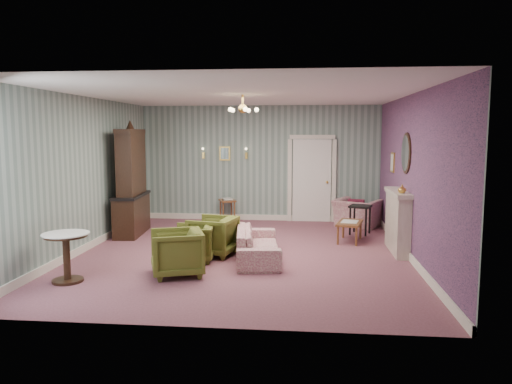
# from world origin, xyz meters

# --- Properties ---
(floor) EXTENTS (7.00, 7.00, 0.00)m
(floor) POSITION_xyz_m (0.00, 0.00, 0.00)
(floor) COLOR #854D5C
(floor) RESTS_ON ground
(ceiling) EXTENTS (7.00, 7.00, 0.00)m
(ceiling) POSITION_xyz_m (0.00, 0.00, 2.90)
(ceiling) COLOR white
(ceiling) RESTS_ON ground
(wall_back) EXTENTS (6.00, 0.00, 6.00)m
(wall_back) POSITION_xyz_m (0.00, 3.50, 1.45)
(wall_back) COLOR slate
(wall_back) RESTS_ON ground
(wall_front) EXTENTS (6.00, 0.00, 6.00)m
(wall_front) POSITION_xyz_m (0.00, -3.50, 1.45)
(wall_front) COLOR slate
(wall_front) RESTS_ON ground
(wall_left) EXTENTS (0.00, 7.00, 7.00)m
(wall_left) POSITION_xyz_m (-3.00, 0.00, 1.45)
(wall_left) COLOR slate
(wall_left) RESTS_ON ground
(wall_right) EXTENTS (0.00, 7.00, 7.00)m
(wall_right) POSITION_xyz_m (3.00, 0.00, 1.45)
(wall_right) COLOR slate
(wall_right) RESTS_ON ground
(wall_right_floral) EXTENTS (0.00, 7.00, 7.00)m
(wall_right_floral) POSITION_xyz_m (2.98, 0.00, 1.45)
(wall_right_floral) COLOR #A95483
(wall_right_floral) RESTS_ON ground
(door) EXTENTS (1.12, 0.12, 2.16)m
(door) POSITION_xyz_m (1.30, 3.46, 1.08)
(door) COLOR white
(door) RESTS_ON floor
(olive_chair_a) EXTENTS (0.94, 0.97, 0.79)m
(olive_chair_a) POSITION_xyz_m (-0.86, -1.49, 0.40)
(olive_chair_a) COLOR brown
(olive_chair_a) RESTS_ON floor
(olive_chair_b) EXTENTS (0.70, 0.73, 0.70)m
(olive_chair_b) POSITION_xyz_m (-0.80, -0.60, 0.35)
(olive_chair_b) COLOR brown
(olive_chair_b) RESTS_ON floor
(olive_chair_c) EXTENTS (0.86, 0.90, 0.78)m
(olive_chair_c) POSITION_xyz_m (-0.53, -0.18, 0.39)
(olive_chair_c) COLOR brown
(olive_chair_c) RESTS_ON floor
(sofa_chintz) EXTENTS (0.77, 1.92, 0.73)m
(sofa_chintz) POSITION_xyz_m (0.31, -0.39, 0.36)
(sofa_chintz) COLOR #963C58
(sofa_chintz) RESTS_ON floor
(wingback_chair) EXTENTS (1.18, 1.05, 0.87)m
(wingback_chair) POSITION_xyz_m (2.39, 2.87, 0.44)
(wingback_chair) COLOR #963C58
(wingback_chair) RESTS_ON floor
(dresser) EXTENTS (0.62, 1.50, 2.44)m
(dresser) POSITION_xyz_m (-2.65, 1.48, 1.22)
(dresser) COLOR black
(dresser) RESTS_ON floor
(fireplace) EXTENTS (0.30, 1.40, 1.16)m
(fireplace) POSITION_xyz_m (2.86, 0.40, 0.58)
(fireplace) COLOR beige
(fireplace) RESTS_ON floor
(mantel_vase) EXTENTS (0.15, 0.15, 0.15)m
(mantel_vase) POSITION_xyz_m (2.84, 0.00, 1.23)
(mantel_vase) COLOR gold
(mantel_vase) RESTS_ON fireplace
(oval_mirror) EXTENTS (0.04, 0.76, 0.84)m
(oval_mirror) POSITION_xyz_m (2.96, 0.40, 1.85)
(oval_mirror) COLOR white
(oval_mirror) RESTS_ON wall_right
(framed_print) EXTENTS (0.04, 0.34, 0.42)m
(framed_print) POSITION_xyz_m (2.97, 1.75, 1.60)
(framed_print) COLOR gold
(framed_print) RESTS_ON wall_right
(coffee_table) EXTENTS (0.63, 0.90, 0.42)m
(coffee_table) POSITION_xyz_m (2.05, 1.18, 0.21)
(coffee_table) COLOR brown
(coffee_table) RESTS_ON floor
(side_table_black) EXTENTS (0.56, 0.56, 0.65)m
(side_table_black) POSITION_xyz_m (2.34, 1.92, 0.32)
(side_table_black) COLOR black
(side_table_black) RESTS_ON floor
(pedestal_table) EXTENTS (0.69, 0.69, 0.75)m
(pedestal_table) POSITION_xyz_m (-2.41, -1.99, 0.37)
(pedestal_table) COLOR black
(pedestal_table) RESTS_ON floor
(nesting_table) EXTENTS (0.51, 0.57, 0.61)m
(nesting_table) POSITION_xyz_m (-0.79, 3.15, 0.31)
(nesting_table) COLOR brown
(nesting_table) RESTS_ON floor
(gilt_mirror_back) EXTENTS (0.28, 0.06, 0.36)m
(gilt_mirror_back) POSITION_xyz_m (-0.90, 3.46, 1.70)
(gilt_mirror_back) COLOR gold
(gilt_mirror_back) RESTS_ON wall_back
(sconce_left) EXTENTS (0.16, 0.12, 0.30)m
(sconce_left) POSITION_xyz_m (-1.45, 3.44, 1.70)
(sconce_left) COLOR gold
(sconce_left) RESTS_ON wall_back
(sconce_right) EXTENTS (0.16, 0.12, 0.30)m
(sconce_right) POSITION_xyz_m (-0.35, 3.44, 1.70)
(sconce_right) COLOR gold
(sconce_right) RESTS_ON wall_back
(chandelier) EXTENTS (0.56, 0.56, 0.36)m
(chandelier) POSITION_xyz_m (0.00, 0.00, 2.63)
(chandelier) COLOR gold
(chandelier) RESTS_ON ceiling
(burgundy_cushion) EXTENTS (0.41, 0.28, 0.39)m
(burgundy_cushion) POSITION_xyz_m (2.34, 2.72, 0.48)
(burgundy_cushion) COLOR maroon
(burgundy_cushion) RESTS_ON wingback_chair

